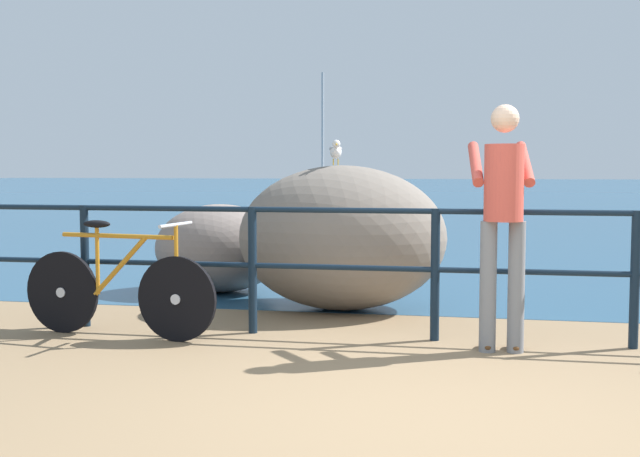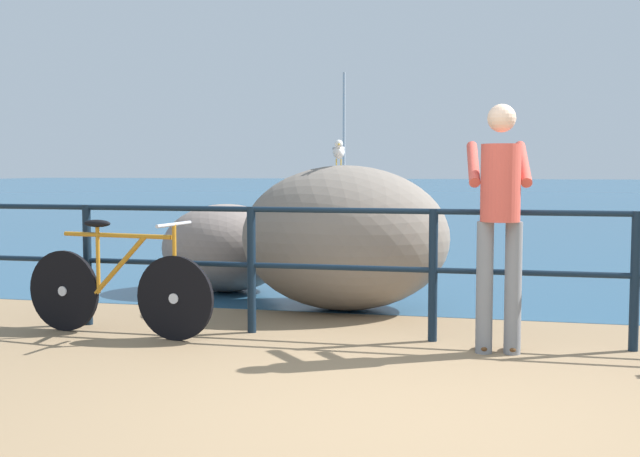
{
  "view_description": "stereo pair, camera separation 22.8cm",
  "coord_description": "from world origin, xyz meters",
  "px_view_note": "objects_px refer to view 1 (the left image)",
  "views": [
    {
      "loc": [
        0.28,
        -4.18,
        1.33
      ],
      "look_at": [
        -0.98,
        2.34,
        0.82
      ],
      "focal_mm": 44.62,
      "sensor_mm": 36.0,
      "label": 1
    },
    {
      "loc": [
        0.51,
        -4.13,
        1.33
      ],
      "look_at": [
        -0.98,
        2.34,
        0.82
      ],
      "focal_mm": 44.62,
      "sensor_mm": 36.0,
      "label": 2
    }
  ],
  "objects_px": {
    "sailboat": "(327,192)",
    "breakwater_boulder_main": "(342,238)",
    "bicycle": "(118,288)",
    "person_at_railing": "(503,215)",
    "seagull": "(336,150)",
    "breakwater_boulder_left": "(220,248)"
  },
  "relations": [
    {
      "from": "sailboat",
      "to": "breakwater_boulder_main",
      "type": "bearing_deg",
      "value": 46.6
    },
    {
      "from": "bicycle",
      "to": "person_at_railing",
      "type": "relative_size",
      "value": 0.95
    },
    {
      "from": "seagull",
      "to": "breakwater_boulder_main",
      "type": "bearing_deg",
      "value": 74.43
    },
    {
      "from": "seagull",
      "to": "sailboat",
      "type": "distance_m",
      "value": 22.84
    },
    {
      "from": "bicycle",
      "to": "seagull",
      "type": "height_order",
      "value": "seagull"
    },
    {
      "from": "breakwater_boulder_main",
      "to": "seagull",
      "type": "xyz_separation_m",
      "value": [
        -0.06,
        0.0,
        0.82
      ]
    },
    {
      "from": "person_at_railing",
      "to": "seagull",
      "type": "distance_m",
      "value": 2.16
    },
    {
      "from": "breakwater_boulder_main",
      "to": "sailboat",
      "type": "relative_size",
      "value": 0.4
    },
    {
      "from": "seagull",
      "to": "sailboat",
      "type": "xyz_separation_m",
      "value": [
        -4.23,
        22.42,
        -1.07
      ]
    },
    {
      "from": "breakwater_boulder_main",
      "to": "breakwater_boulder_left",
      "type": "height_order",
      "value": "breakwater_boulder_main"
    },
    {
      "from": "breakwater_boulder_main",
      "to": "seagull",
      "type": "distance_m",
      "value": 0.82
    },
    {
      "from": "bicycle",
      "to": "breakwater_boulder_left",
      "type": "distance_m",
      "value": 2.35
    },
    {
      "from": "sailboat",
      "to": "seagull",
      "type": "bearing_deg",
      "value": 46.46
    },
    {
      "from": "person_at_railing",
      "to": "seagull",
      "type": "relative_size",
      "value": 5.19
    },
    {
      "from": "bicycle",
      "to": "breakwater_boulder_left",
      "type": "height_order",
      "value": "breakwater_boulder_left"
    },
    {
      "from": "seagull",
      "to": "bicycle",
      "type": "bearing_deg",
      "value": -55.25
    },
    {
      "from": "breakwater_boulder_main",
      "to": "bicycle",
      "type": "bearing_deg",
      "value": -134.25
    },
    {
      "from": "breakwater_boulder_left",
      "to": "sailboat",
      "type": "distance_m",
      "value": 21.82
    },
    {
      "from": "person_at_railing",
      "to": "breakwater_boulder_left",
      "type": "xyz_separation_m",
      "value": [
        -2.88,
        2.28,
        -0.52
      ]
    },
    {
      "from": "bicycle",
      "to": "sailboat",
      "type": "height_order",
      "value": "sailboat"
    },
    {
      "from": "bicycle",
      "to": "person_at_railing",
      "type": "distance_m",
      "value": 3.0
    },
    {
      "from": "person_at_railing",
      "to": "breakwater_boulder_main",
      "type": "distance_m",
      "value": 2.08
    }
  ]
}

